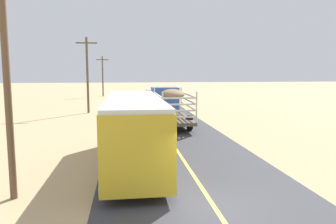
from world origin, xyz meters
TOP-DOWN VIEW (x-y plane):
  - ground_plane at (0.00, 0.00)m, footprint 240.00×240.00m
  - road_surface at (0.00, 0.00)m, footprint 8.00×120.00m
  - road_centre_line at (0.00, 0.00)m, footprint 0.16×117.60m
  - livestock_truck at (0.88, 18.80)m, footprint 2.53×9.70m
  - bus at (-2.47, 5.51)m, footprint 2.54×10.00m
  - car_far at (0.97, 35.26)m, footprint 1.90×4.62m
  - power_pole_near at (-6.77, 2.01)m, footprint 2.20×0.24m
  - power_pole_mid at (-6.77, 25.77)m, footprint 2.20×0.24m
  - power_pole_far at (-6.77, 49.52)m, footprint 2.20×0.24m

SIDE VIEW (x-z plane):
  - ground_plane at x=0.00m, z-range 0.00..0.00m
  - road_surface at x=0.00m, z-range 0.00..0.02m
  - road_centre_line at x=0.00m, z-range 0.02..0.02m
  - car_far at x=0.97m, z-range 0.12..2.05m
  - bus at x=-2.47m, z-range 0.14..3.35m
  - livestock_truck at x=0.88m, z-range 0.28..3.30m
  - power_pole_far at x=-6.77m, z-range 0.28..7.35m
  - power_pole_near at x=-6.77m, z-range 0.29..8.13m
  - power_pole_mid at x=-6.77m, z-range 0.29..8.26m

